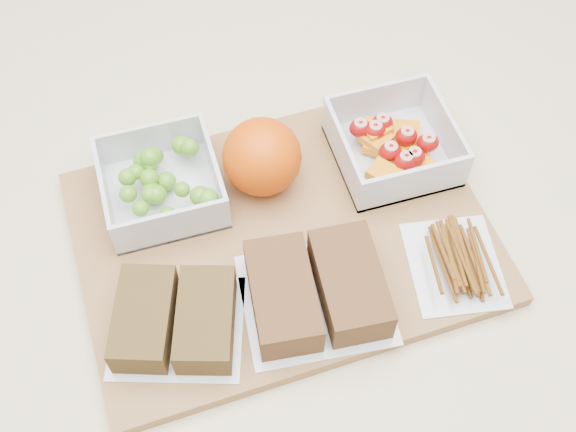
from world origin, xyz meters
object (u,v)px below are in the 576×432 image
object	(u,v)px
sandwich_bag_left	(175,320)
sandwich_bag_center	(316,290)
cutting_board	(283,237)
grape_container	(162,183)
pretzel_bag	(456,260)
orange	(262,157)
fruit_container	(393,145)

from	to	relation	value
sandwich_bag_left	sandwich_bag_center	bearing A→B (deg)	-4.03
cutting_board	grape_container	xyz separation A→B (m)	(-0.11, 0.08, 0.03)
cutting_board	pretzel_bag	bearing A→B (deg)	-31.30
orange	cutting_board	bearing A→B (deg)	-88.14
grape_container	sandwich_bag_center	bearing A→B (deg)	-54.90
cutting_board	fruit_container	bearing A→B (deg)	21.37
grape_container	sandwich_bag_left	world-z (taller)	grape_container
fruit_container	sandwich_bag_left	xyz separation A→B (m)	(-0.27, -0.14, -0.00)
cutting_board	orange	bearing A→B (deg)	89.88
sandwich_bag_center	grape_container	bearing A→B (deg)	125.10
cutting_board	pretzel_bag	distance (m)	0.18
fruit_container	orange	bearing A→B (deg)	176.50
fruit_container	orange	xyz separation A→B (m)	(-0.15, 0.01, 0.02)
orange	sandwich_bag_left	distance (m)	0.19
cutting_board	orange	size ratio (longest dim) A/B	5.03
pretzel_bag	grape_container	bearing A→B (deg)	147.17
cutting_board	pretzel_bag	size ratio (longest dim) A/B	3.44
sandwich_bag_center	fruit_container	bearing A→B (deg)	47.16
grape_container	orange	bearing A→B (deg)	-6.52
cutting_board	orange	distance (m)	0.09
cutting_board	fruit_container	world-z (taller)	fruit_container
pretzel_bag	orange	bearing A→B (deg)	134.86
grape_container	pretzel_bag	xyz separation A→B (m)	(0.26, -0.17, -0.01)
orange	pretzel_bag	size ratio (longest dim) A/B	0.68
fruit_container	pretzel_bag	bearing A→B (deg)	-85.72
cutting_board	pretzel_bag	world-z (taller)	pretzel_bag
grape_container	fruit_container	bearing A→B (deg)	-4.78
sandwich_bag_left	grape_container	bearing A→B (deg)	83.02
grape_container	sandwich_bag_center	distance (m)	0.20
cutting_board	sandwich_bag_left	bearing A→B (deg)	-151.92
pretzel_bag	sandwich_bag_center	bearing A→B (deg)	178.76
grape_container	pretzel_bag	world-z (taller)	grape_container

